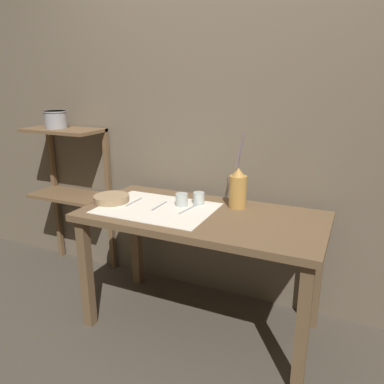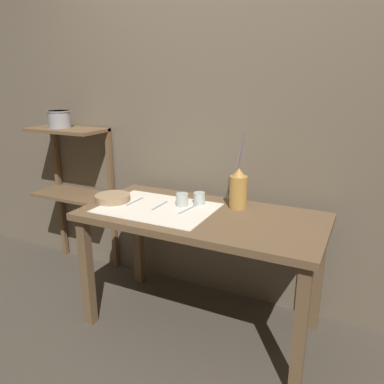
# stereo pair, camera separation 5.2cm
# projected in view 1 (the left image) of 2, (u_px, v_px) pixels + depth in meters

# --- Properties ---
(ground_plane) EXTENTS (12.00, 12.00, 0.00)m
(ground_plane) POSITION_uv_depth(u_px,v_px,m) (201.00, 324.00, 2.36)
(ground_plane) COLOR #473F35
(stone_wall_back) EXTENTS (7.00, 0.06, 2.40)m
(stone_wall_back) POSITION_uv_depth(u_px,v_px,m) (229.00, 125.00, 2.41)
(stone_wall_back) COLOR #6B5E4C
(stone_wall_back) RESTS_ON ground_plane
(wooden_table) EXTENTS (1.40, 0.68, 0.75)m
(wooden_table) POSITION_uv_depth(u_px,v_px,m) (202.00, 229.00, 2.17)
(wooden_table) COLOR brown
(wooden_table) RESTS_ON ground_plane
(wooden_shelf_unit) EXTENTS (0.58, 0.30, 1.14)m
(wooden_shelf_unit) POSITION_uv_depth(u_px,v_px,m) (70.00, 173.00, 2.86)
(wooden_shelf_unit) COLOR brown
(wooden_shelf_unit) RESTS_ON ground_plane
(linen_cloth) EXTENTS (0.67, 0.48, 0.00)m
(linen_cloth) POSITION_uv_depth(u_px,v_px,m) (157.00, 208.00, 2.23)
(linen_cloth) COLOR silver
(linen_cloth) RESTS_ON wooden_table
(pitcher_with_flowers) EXTENTS (0.10, 0.10, 0.46)m
(pitcher_with_flowers) POSITION_uv_depth(u_px,v_px,m) (238.00, 189.00, 2.21)
(pitcher_with_flowers) COLOR #B7843D
(pitcher_with_flowers) RESTS_ON wooden_table
(wooden_bowl) EXTENTS (0.22, 0.22, 0.04)m
(wooden_bowl) POSITION_uv_depth(u_px,v_px,m) (112.00, 199.00, 2.34)
(wooden_bowl) COLOR #9E7F5B
(wooden_bowl) RESTS_ON wooden_table
(glass_tumbler_near) EXTENTS (0.07, 0.07, 0.08)m
(glass_tumbler_near) POSITION_uv_depth(u_px,v_px,m) (182.00, 200.00, 2.25)
(glass_tumbler_near) COLOR #B7C1BC
(glass_tumbler_near) RESTS_ON wooden_table
(glass_tumbler_far) EXTENTS (0.07, 0.07, 0.07)m
(glass_tumbler_far) POSITION_uv_depth(u_px,v_px,m) (199.00, 198.00, 2.29)
(glass_tumbler_far) COLOR #B7C1BC
(glass_tumbler_far) RESTS_ON wooden_table
(fork_inner) EXTENTS (0.02, 0.17, 0.00)m
(fork_inner) POSITION_uv_depth(u_px,v_px,m) (134.00, 202.00, 2.32)
(fork_inner) COLOR #939399
(fork_inner) RESTS_ON wooden_table
(knife_center) EXTENTS (0.02, 0.17, 0.00)m
(knife_center) POSITION_uv_depth(u_px,v_px,m) (160.00, 206.00, 2.26)
(knife_center) COLOR #939399
(knife_center) RESTS_ON wooden_table
(spoon_outer) EXTENTS (0.04, 0.18, 0.02)m
(spoon_outer) POSITION_uv_depth(u_px,v_px,m) (192.00, 207.00, 2.23)
(spoon_outer) COLOR #939399
(spoon_outer) RESTS_ON wooden_table
(metal_pot_large) EXTENTS (0.17, 0.17, 0.13)m
(metal_pot_large) POSITION_uv_depth(u_px,v_px,m) (56.00, 119.00, 2.73)
(metal_pot_large) COLOR #939399
(metal_pot_large) RESTS_ON wooden_shelf_unit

